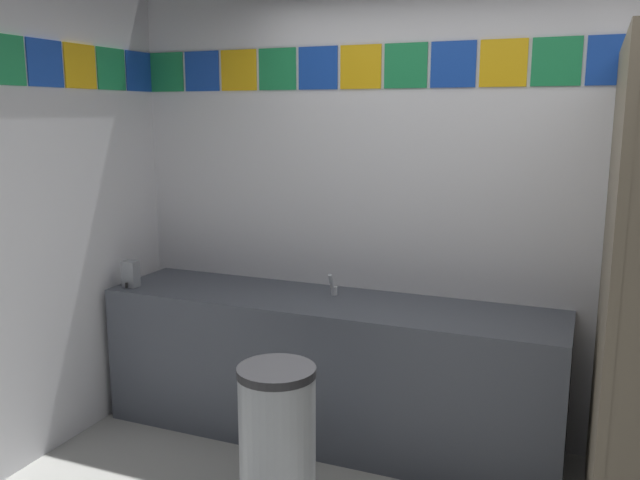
# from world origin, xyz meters

# --- Properties ---
(wall_back) EXTENTS (4.18, 0.09, 2.75)m
(wall_back) POSITION_xyz_m (0.00, 1.46, 1.38)
(wall_back) COLOR silver
(wall_back) RESTS_ON ground_plane
(vanity_counter) EXTENTS (2.61, 0.61, 0.82)m
(vanity_counter) POSITION_xyz_m (-0.73, 1.11, 0.42)
(vanity_counter) COLOR #4C515B
(vanity_counter) RESTS_ON ground_plane
(faucet_center) EXTENTS (0.04, 0.10, 0.14)m
(faucet_center) POSITION_xyz_m (-0.73, 1.20, 0.87)
(faucet_center) COLOR silver
(faucet_center) RESTS_ON vanity_counter
(soap_dispenser) EXTENTS (0.09, 0.09, 0.16)m
(soap_dispenser) POSITION_xyz_m (-1.94, 0.92, 0.90)
(soap_dispenser) COLOR gray
(soap_dispenser) RESTS_ON vanity_counter
(trash_bin) EXTENTS (0.37, 0.37, 0.72)m
(trash_bin) POSITION_xyz_m (-0.67, 0.33, 0.36)
(trash_bin) COLOR #999EA3
(trash_bin) RESTS_ON ground_plane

